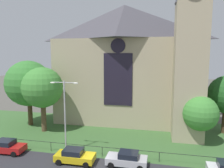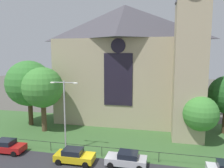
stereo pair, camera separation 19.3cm
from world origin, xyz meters
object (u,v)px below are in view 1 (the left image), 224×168
tree_right_near (200,113)px  parked_car_red (6,146)px  church_building (128,62)px  parked_car_silver (127,159)px  parked_car_yellow (75,156)px  tree_left_far (29,83)px  tree_left_near (42,88)px  streetlamp_near (65,108)px

tree_right_near → parked_car_red: bearing=-161.8°
church_building → parked_car_silver: 19.22m
parked_car_yellow → tree_left_far: bearing=137.9°
church_building → tree_left_near: size_ratio=2.69×
tree_left_near → parked_car_yellow: size_ratio=2.29×
church_building → tree_left_far: (-15.17, -6.69, -3.39)m
parked_car_red → tree_right_near: bearing=16.0°
tree_left_far → parked_car_red: bearing=-72.2°
tree_left_far → parked_car_red: 11.97m
tree_left_far → parked_car_silver: size_ratio=2.50×
tree_left_near → tree_right_near: size_ratio=1.53×
tree_right_near → parked_car_red: 24.00m
parked_car_red → parked_car_yellow: bearing=-5.8°
parked_car_red → parked_car_silver: same height
tree_right_near → streetlamp_near: bearing=-158.9°
parked_car_yellow → parked_car_silver: same height
streetlamp_near → parked_car_yellow: size_ratio=2.02×
streetlamp_near → tree_right_near: bearing=21.1°
parked_car_red → parked_car_yellow: 8.76m
tree_left_near → parked_car_red: size_ratio=2.27×
tree_right_near → parked_car_yellow: 16.31m
streetlamp_near → tree_left_near: bearing=135.5°
tree_left_far → streetlamp_near: tree_left_far is taller
tree_right_near → streetlamp_near: size_ratio=0.74×
church_building → tree_left_near: (-11.46, -8.91, -3.65)m
church_building → parked_car_red: size_ratio=6.10×
streetlamp_near → parked_car_silver: streetlamp_near is taller
tree_left_near → streetlamp_near: tree_left_near is taller
tree_left_near → parked_car_silver: 16.78m
parked_car_yellow → parked_car_silver: size_ratio=1.00×
church_building → parked_car_yellow: size_ratio=6.14×
tree_left_far → streetlamp_near: 13.20m
tree_left_near → tree_right_near: bearing=-0.4°
tree_left_near → streetlamp_near: (6.34, -6.23, -1.21)m
parked_car_silver → tree_left_near: bearing=-28.2°
parked_car_red → church_building: bearing=51.7°
church_building → parked_car_red: (-12.02, -16.48, -9.53)m
church_building → tree_right_near: size_ratio=4.11×
church_building → parked_car_yellow: bearing=-100.9°
church_building → streetlamp_near: size_ratio=3.04×
tree_right_near → parked_car_silver: 11.63m
tree_right_near → parked_car_red: (-22.59, -7.41, -3.32)m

